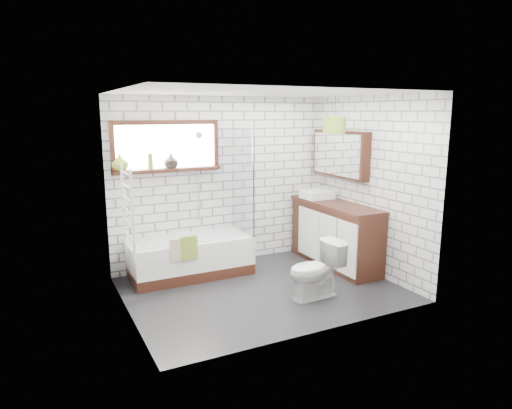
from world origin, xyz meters
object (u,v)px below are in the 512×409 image
basin (317,194)px  toilet (315,270)px  bathtub (191,257)px  pendant (335,125)px  vanity (335,234)px

basin → toilet: 1.73m
bathtub → pendant: size_ratio=5.39×
basin → bathtub: bearing=176.5°
vanity → basin: (-0.06, 0.42, 0.54)m
vanity → pendant: pendant is taller
vanity → basin: 0.69m
vanity → basin: basin is taller
bathtub → pendant: pendant is taller
toilet → basin: bearing=142.8°
bathtub → toilet: 1.84m
toilet → pendant: bearing=131.2°
basin → pendant: size_ratio=1.40×
bathtub → vanity: 2.17m
vanity → basin: size_ratio=3.86×
bathtub → vanity: size_ratio=1.00×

